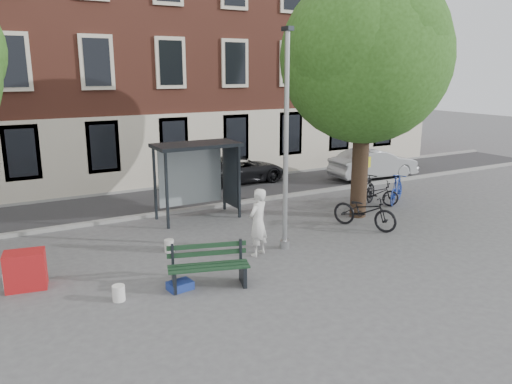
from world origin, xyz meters
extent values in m
plane|color=#4C4C4F|center=(0.00, 0.00, 0.00)|extent=(90.00, 90.00, 0.00)
cube|color=#28282B|center=(0.00, 7.00, 0.01)|extent=(40.00, 4.00, 0.01)
cube|color=gray|center=(0.00, 5.00, 0.06)|extent=(40.00, 0.25, 0.12)
cube|color=gray|center=(0.00, 9.00, 0.06)|extent=(40.00, 0.25, 0.12)
cube|color=brown|center=(0.00, 13.00, 7.00)|extent=(30.00, 8.00, 14.00)
cylinder|color=#9EA0A3|center=(0.00, 0.00, 3.00)|extent=(0.14, 0.14, 6.00)
cylinder|color=#9EA0A3|center=(0.00, 0.00, 0.12)|extent=(0.28, 0.28, 0.24)
cube|color=#1E2328|center=(0.00, 0.00, 6.05)|extent=(0.18, 0.35, 0.12)
cylinder|color=black|center=(4.00, 1.50, 1.70)|extent=(0.56, 0.56, 3.40)
sphere|color=#264C16|center=(4.00, 1.50, 5.40)|extent=(5.60, 5.60, 5.60)
sphere|color=#264C16|center=(4.90, 1.90, 5.90)|extent=(3.92, 3.92, 3.92)
sphere|color=#264C16|center=(3.20, 1.20, 5.70)|extent=(4.20, 4.20, 4.20)
sphere|color=#264C16|center=(4.20, 0.60, 6.00)|extent=(3.64, 3.64, 3.64)
cube|color=#1E2328|center=(-2.30, 3.40, 1.25)|extent=(0.08, 0.08, 2.50)
cube|color=#1E2328|center=(0.30, 3.40, 1.25)|extent=(0.08, 0.08, 2.50)
cube|color=#1E2328|center=(-2.30, 4.60, 1.25)|extent=(0.08, 0.08, 2.50)
cube|color=#1E2328|center=(0.30, 4.60, 1.25)|extent=(0.08, 0.08, 2.50)
cube|color=#1E2328|center=(-1.00, 4.00, 2.56)|extent=(2.85, 1.45, 0.12)
cube|color=#8C999E|center=(-1.00, 4.60, 1.38)|extent=(2.34, 0.04, 2.00)
cube|color=#1E2328|center=(0.30, 4.00, 1.38)|extent=(0.12, 1.14, 2.12)
cube|color=#D84C19|center=(0.37, 4.00, 1.38)|extent=(0.02, 0.90, 1.62)
imported|color=silver|center=(-0.93, -0.08, 0.95)|extent=(0.82, 0.71, 1.89)
cube|color=#1E2328|center=(-3.77, -1.13, 0.24)|extent=(0.26, 0.60, 0.49)
cube|color=#1E2328|center=(-2.20, -1.60, 0.24)|extent=(0.26, 0.60, 0.49)
cube|color=#18361F|center=(-3.04, -1.55, 0.51)|extent=(1.86, 0.68, 0.04)
cube|color=#18361F|center=(-2.98, -1.36, 0.51)|extent=(1.86, 0.68, 0.04)
cube|color=#18361F|center=(-2.93, -1.17, 0.51)|extent=(1.86, 0.68, 0.04)
cube|color=#18361F|center=(-2.90, -1.07, 0.73)|extent=(1.84, 0.60, 0.11)
cube|color=#18361F|center=(-2.90, -1.07, 0.92)|extent=(1.84, 0.60, 0.11)
imported|color=black|center=(5.46, 2.26, 0.47)|extent=(1.85, 1.51, 0.95)
imported|color=navy|center=(6.50, 2.18, 0.54)|extent=(1.78, 1.39, 1.08)
imported|color=black|center=(3.28, 0.34, 0.58)|extent=(1.57, 2.32, 1.15)
imported|color=black|center=(5.05, 2.36, 0.61)|extent=(2.05, 1.43, 1.21)
imported|color=black|center=(2.87, 8.40, 0.61)|extent=(4.47, 2.18, 1.22)
imported|color=#9C9FA3|center=(8.84, 6.05, 0.71)|extent=(4.37, 1.75, 1.41)
cube|color=#A71618|center=(-6.75, 0.68, 0.45)|extent=(0.99, 0.74, 0.90)
cube|color=navy|center=(-3.64, -1.17, 0.10)|extent=(0.60, 0.47, 0.20)
cylinder|color=silver|center=(-3.00, 1.34, 0.18)|extent=(0.34, 0.34, 0.36)
cylinder|color=white|center=(-5.03, -1.04, 0.18)|extent=(0.37, 0.37, 0.36)
cylinder|color=white|center=(-7.11, 0.90, 0.18)|extent=(0.32, 0.32, 0.36)
cylinder|color=#9EA0A3|center=(5.47, 2.74, 0.87)|extent=(0.04, 0.04, 1.74)
cube|color=yellow|center=(5.47, 2.74, 1.60)|extent=(0.31, 0.07, 0.41)
camera|label=1|loc=(-7.38, -11.46, 4.99)|focal=35.00mm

